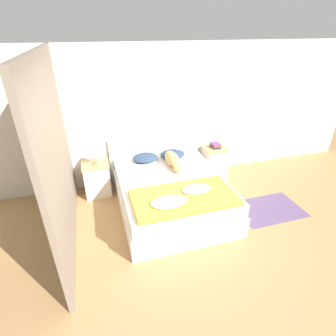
% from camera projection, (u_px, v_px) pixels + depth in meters
% --- Properties ---
extents(ground_plane, '(16.00, 16.00, 0.00)m').
position_uv_depth(ground_plane, '(191.00, 249.00, 3.69)').
color(ground_plane, tan).
extents(wall_back, '(9.00, 0.06, 2.55)m').
position_uv_depth(wall_back, '(152.00, 117.00, 4.87)').
color(wall_back, silver).
rests_on(wall_back, ground_plane).
extents(wall_side_left, '(0.06, 3.10, 2.55)m').
position_uv_depth(wall_side_left, '(59.00, 150.00, 3.57)').
color(wall_side_left, gray).
rests_on(wall_side_left, ground_plane).
extents(bed, '(1.72, 2.06, 0.57)m').
position_uv_depth(bed, '(171.00, 194.00, 4.41)').
color(bed, white).
rests_on(bed, ground_plane).
extents(headboard, '(1.80, 0.06, 0.94)m').
position_uv_depth(headboard, '(156.00, 156.00, 5.19)').
color(headboard, white).
rests_on(headboard, ground_plane).
extents(nightstand_left, '(0.47, 0.42, 0.63)m').
position_uv_depth(nightstand_left, '(97.00, 179.00, 4.76)').
color(nightstand_left, silver).
rests_on(nightstand_left, ground_plane).
extents(nightstand_right, '(0.47, 0.42, 0.63)m').
position_uv_depth(nightstand_right, '(215.00, 162.00, 5.35)').
color(nightstand_right, silver).
rests_on(nightstand_right, ground_plane).
extents(pillow_left, '(0.47, 0.39, 0.12)m').
position_uv_depth(pillow_left, '(145.00, 158.00, 4.84)').
color(pillow_left, navy).
rests_on(pillow_left, bed).
extents(pillow_right, '(0.47, 0.39, 0.12)m').
position_uv_depth(pillow_right, '(173.00, 154.00, 4.97)').
color(pillow_right, navy).
rests_on(pillow_right, bed).
extents(quilt, '(1.48, 0.77, 0.12)m').
position_uv_depth(quilt, '(183.00, 197.00, 3.74)').
color(quilt, yellow).
rests_on(quilt, bed).
extents(dog, '(0.23, 0.74, 0.23)m').
position_uv_depth(dog, '(173.00, 160.00, 4.64)').
color(dog, tan).
rests_on(dog, bed).
extents(book_stack, '(0.17, 0.22, 0.09)m').
position_uv_depth(book_stack, '(215.00, 145.00, 5.21)').
color(book_stack, '#232328').
rests_on(book_stack, nightstand_right).
extents(table_lamp, '(0.20, 0.20, 0.29)m').
position_uv_depth(table_lamp, '(93.00, 153.00, 4.50)').
color(table_lamp, '#9E7A4C').
rests_on(table_lamp, nightstand_left).
extents(rug, '(1.11, 0.75, 0.00)m').
position_uv_depth(rug, '(269.00, 209.00, 4.49)').
color(rug, '#604C75').
rests_on(rug, ground_plane).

